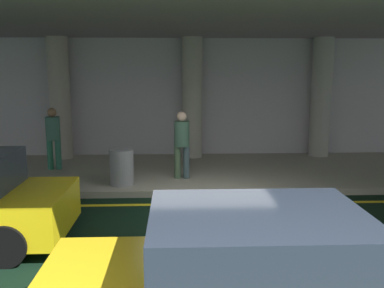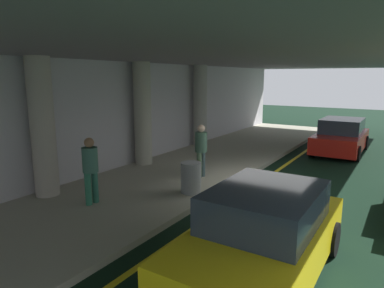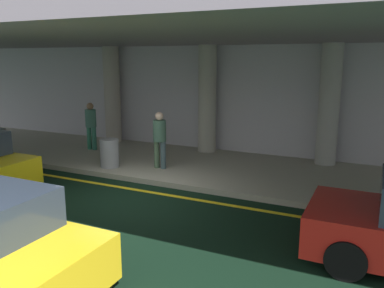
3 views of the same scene
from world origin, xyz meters
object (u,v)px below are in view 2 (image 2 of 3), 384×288
(car_red, at_px, (341,137))
(support_column_far_left, at_px, (43,128))
(car_yellow_taxi, at_px, (263,235))
(trash_bin_steel, at_px, (191,178))
(traveler_with_luggage, at_px, (90,166))
(support_column_center, at_px, (200,106))
(support_column_left_mid, at_px, (143,114))
(person_waiting_for_ride, at_px, (201,147))

(car_red, bearing_deg, support_column_far_left, 152.83)
(support_column_far_left, distance_m, car_yellow_taxi, 6.35)
(car_yellow_taxi, relative_size, car_red, 1.00)
(trash_bin_steel, bearing_deg, traveler_with_luggage, 140.90)
(support_column_center, xyz_separation_m, car_yellow_taxi, (-8.34, -6.21, -1.26))
(support_column_center, bearing_deg, car_yellow_taxi, -143.31)
(support_column_left_mid, xyz_separation_m, traveler_with_luggage, (-3.83, -1.54, -0.86))
(car_yellow_taxi, distance_m, traveler_with_luggage, 4.72)
(support_column_far_left, xyz_separation_m, person_waiting_for_ride, (3.63, -2.66, -0.86))
(support_column_left_mid, bearing_deg, car_red, -40.94)
(car_yellow_taxi, distance_m, car_red, 10.86)
(support_column_center, height_order, car_red, support_column_center)
(support_column_far_left, relative_size, traveler_with_luggage, 2.17)
(car_yellow_taxi, relative_size, trash_bin_steel, 4.82)
(support_column_far_left, height_order, car_yellow_taxi, support_column_far_left)
(support_column_left_mid, relative_size, car_yellow_taxi, 0.89)
(support_column_far_left, height_order, person_waiting_for_ride, support_column_far_left)
(support_column_far_left, bearing_deg, car_red, -28.25)
(support_column_far_left, distance_m, support_column_center, 8.00)
(support_column_left_mid, bearing_deg, support_column_far_left, 180.00)
(traveler_with_luggage, bearing_deg, support_column_left_mid, 111.38)
(support_column_center, relative_size, car_yellow_taxi, 0.89)
(car_yellow_taxi, relative_size, person_waiting_for_ride, 2.44)
(support_column_left_mid, distance_m, trash_bin_steel, 3.92)
(support_column_far_left, xyz_separation_m, support_column_center, (8.00, 0.00, 0.00))
(support_column_center, height_order, person_waiting_for_ride, support_column_center)
(person_waiting_for_ride, bearing_deg, support_column_left_mid, 134.27)
(support_column_center, distance_m, trash_bin_steel, 6.76)
(person_waiting_for_ride, bearing_deg, support_column_center, 83.45)
(support_column_far_left, distance_m, support_column_left_mid, 4.00)
(person_waiting_for_ride, relative_size, trash_bin_steel, 1.98)
(traveler_with_luggage, relative_size, trash_bin_steel, 1.98)
(support_column_far_left, distance_m, car_red, 12.00)
(support_column_far_left, height_order, support_column_center, same)
(support_column_left_mid, height_order, trash_bin_steel, support_column_left_mid)
(support_column_left_mid, distance_m, traveler_with_luggage, 4.22)
(support_column_center, relative_size, car_red, 0.89)
(support_column_left_mid, relative_size, person_waiting_for_ride, 2.17)
(support_column_center, distance_m, car_red, 6.31)
(person_waiting_for_ride, bearing_deg, car_yellow_taxi, -85.98)
(traveler_with_luggage, bearing_deg, trash_bin_steel, 50.34)
(support_column_far_left, xyz_separation_m, traveler_with_luggage, (0.17, -1.54, -0.86))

